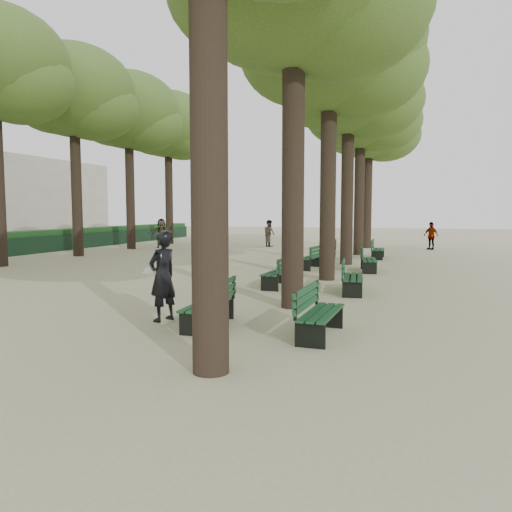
% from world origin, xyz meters
% --- Properties ---
extents(ground, '(120.00, 120.00, 0.00)m').
position_xyz_m(ground, '(0.00, 0.00, 0.00)').
color(ground, '#B2AE86').
rests_on(ground, ground).
extents(tree_central_2, '(6.00, 6.00, 9.95)m').
position_xyz_m(tree_central_2, '(1.50, 8.00, 7.65)').
color(tree_central_2, '#33261C').
rests_on(tree_central_2, ground).
extents(tree_central_3, '(6.00, 6.00, 9.95)m').
position_xyz_m(tree_central_3, '(1.50, 13.00, 7.65)').
color(tree_central_3, '#33261C').
rests_on(tree_central_3, ground).
extents(tree_central_4, '(6.00, 6.00, 9.95)m').
position_xyz_m(tree_central_4, '(1.50, 18.00, 7.65)').
color(tree_central_4, '#33261C').
rests_on(tree_central_4, ground).
extents(tree_central_5, '(6.00, 6.00, 9.95)m').
position_xyz_m(tree_central_5, '(1.50, 23.00, 7.65)').
color(tree_central_5, '#33261C').
rests_on(tree_central_5, ground).
extents(tree_far_3, '(6.00, 6.00, 10.45)m').
position_xyz_m(tree_far_3, '(-12.00, 13.00, 8.14)').
color(tree_far_3, '#33261C').
rests_on(tree_far_3, ground).
extents(tree_far_4, '(6.00, 6.00, 10.45)m').
position_xyz_m(tree_far_4, '(-12.00, 18.00, 8.14)').
color(tree_far_4, '#33261C').
rests_on(tree_far_4, ground).
extents(tree_far_5, '(6.00, 6.00, 10.45)m').
position_xyz_m(tree_far_5, '(-12.00, 23.00, 8.14)').
color(tree_far_5, '#33261C').
rests_on(tree_far_5, ground).
extents(bench_left_0, '(0.62, 1.81, 0.92)m').
position_xyz_m(bench_left_0, '(0.37, 0.59, 0.27)').
color(bench_left_0, black).
rests_on(bench_left_0, ground).
extents(bench_left_1, '(0.66, 1.83, 0.92)m').
position_xyz_m(bench_left_1, '(0.37, 5.93, 0.27)').
color(bench_left_1, black).
rests_on(bench_left_1, ground).
extents(bench_left_2, '(0.78, 1.86, 0.92)m').
position_xyz_m(bench_left_2, '(0.37, 10.90, 0.27)').
color(bench_left_2, black).
rests_on(bench_left_2, ground).
extents(bench_left_3, '(0.59, 1.81, 0.92)m').
position_xyz_m(bench_left_3, '(0.37, 15.01, 0.27)').
color(bench_left_3, black).
rests_on(bench_left_3, ground).
extents(bench_right_0, '(0.66, 1.83, 0.92)m').
position_xyz_m(bench_right_0, '(2.63, 0.44, 0.27)').
color(bench_right_0, black).
rests_on(bench_right_0, ground).
extents(bench_right_1, '(0.75, 1.85, 0.92)m').
position_xyz_m(bench_right_1, '(2.63, 5.50, 0.27)').
color(bench_right_1, black).
rests_on(bench_right_1, ground).
extents(bench_right_2, '(0.80, 1.86, 0.92)m').
position_xyz_m(bench_right_2, '(2.63, 10.70, 0.27)').
color(bench_right_2, black).
rests_on(bench_right_2, ground).
extents(bench_right_3, '(0.60, 1.81, 0.92)m').
position_xyz_m(bench_right_3, '(2.63, 15.97, 0.27)').
color(bench_right_3, black).
rests_on(bench_right_3, ground).
extents(man_with_map, '(0.73, 0.83, 1.88)m').
position_xyz_m(man_with_map, '(-0.72, 0.78, 0.94)').
color(man_with_map, black).
rests_on(man_with_map, ground).
extents(pedestrian_c, '(0.96, 0.84, 1.64)m').
position_xyz_m(pedestrian_c, '(5.23, 22.75, 0.82)').
color(pedestrian_c, '#262628').
rests_on(pedestrian_c, ground).
extents(pedestrian_e, '(1.60, 1.23, 1.81)m').
position_xyz_m(pedestrian_e, '(-10.74, 19.46, 0.90)').
color(pedestrian_e, '#262628').
rests_on(pedestrian_e, ground).
extents(pedestrian_d, '(0.85, 0.66, 1.62)m').
position_xyz_m(pedestrian_d, '(-3.66, 24.72, 0.81)').
color(pedestrian_d, '#262628').
rests_on(pedestrian_d, ground).
extents(pedestrian_a, '(0.83, 0.82, 1.71)m').
position_xyz_m(pedestrian_a, '(-4.56, 22.29, 0.85)').
color(pedestrian_a, '#262628').
rests_on(pedestrian_a, ground).
extents(fence, '(0.08, 42.00, 0.90)m').
position_xyz_m(fence, '(-15.00, 11.00, 0.45)').
color(fence, black).
rests_on(fence, ground).
extents(building_far, '(12.00, 16.00, 7.00)m').
position_xyz_m(building_far, '(-33.00, 30.00, 3.50)').
color(building_far, '#B7B2A3').
rests_on(building_far, ground).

